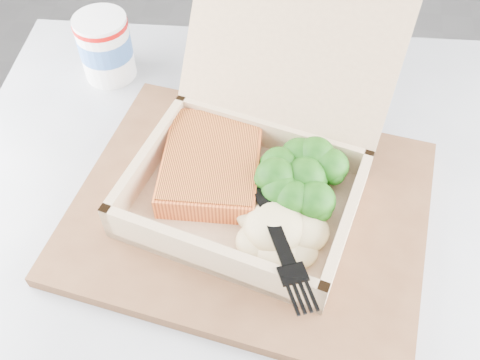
% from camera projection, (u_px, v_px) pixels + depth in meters
% --- Properties ---
extents(cafe_table, '(0.79, 0.79, 0.70)m').
position_uv_depth(cafe_table, '(257.00, 309.00, 0.71)').
color(cafe_table, black).
rests_on(cafe_table, floor).
extents(serving_tray, '(0.40, 0.34, 0.02)m').
position_uv_depth(serving_tray, '(250.00, 209.00, 0.58)').
color(serving_tray, brown).
rests_on(serving_tray, cafe_table).
extents(takeout_container, '(0.28, 0.31, 0.20)m').
position_uv_depth(takeout_container, '(259.00, 145.00, 0.56)').
color(takeout_container, tan).
rests_on(takeout_container, serving_tray).
extents(salmon_fillet, '(0.11, 0.14, 0.03)m').
position_uv_depth(salmon_fillet, '(212.00, 164.00, 0.58)').
color(salmon_fillet, orange).
rests_on(salmon_fillet, takeout_container).
extents(broccoli_pile, '(0.11, 0.11, 0.04)m').
position_uv_depth(broccoli_pile, '(304.00, 181.00, 0.56)').
color(broccoli_pile, '#276F18').
rests_on(broccoli_pile, takeout_container).
extents(mashed_potatoes, '(0.10, 0.09, 0.03)m').
position_uv_depth(mashed_potatoes, '(275.00, 226.00, 0.52)').
color(mashed_potatoes, '#D0B687').
rests_on(mashed_potatoes, takeout_container).
extents(plastic_fork, '(0.09, 0.17, 0.02)m').
position_uv_depth(plastic_fork, '(263.00, 197.00, 0.53)').
color(plastic_fork, black).
rests_on(plastic_fork, mashed_potatoes).
extents(paper_cup, '(0.07, 0.07, 0.09)m').
position_uv_depth(paper_cup, '(105.00, 46.00, 0.69)').
color(paper_cup, white).
rests_on(paper_cup, cafe_table).
extents(receipt, '(0.08, 0.14, 0.00)m').
position_uv_depth(receipt, '(248.00, 94.00, 0.70)').
color(receipt, white).
rests_on(receipt, cafe_table).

